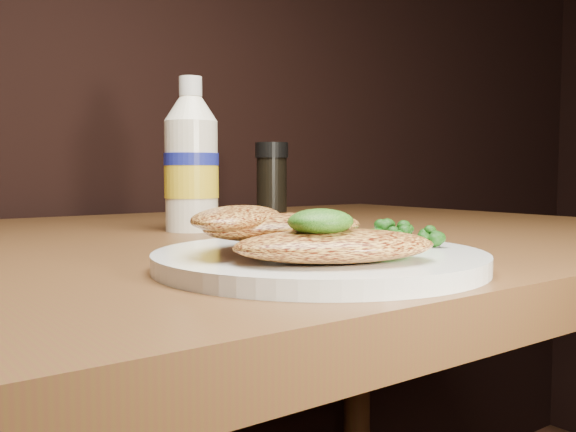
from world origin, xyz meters
TOP-DOWN VIEW (x-y plane):
  - plate at (-0.07, 0.79)m, footprint 0.25×0.25m
  - chicken_front at (-0.10, 0.73)m, footprint 0.16×0.12m
  - chicken_mid at (-0.09, 0.79)m, footprint 0.14×0.07m
  - chicken_back at (-0.12, 0.81)m, footprint 0.13×0.12m
  - pesto_front at (-0.11, 0.74)m, footprint 0.05×0.05m
  - broccolini_bundle at (-0.02, 0.78)m, footprint 0.14×0.12m
  - mayo_bottle at (-0.00, 1.11)m, footprint 0.07×0.07m
  - pepper_grinder at (0.14, 1.15)m, footprint 0.06×0.06m

SIDE VIEW (x-z plane):
  - plate at x=-0.07m, z-range 0.75..0.76m
  - broccolini_bundle at x=-0.02m, z-range 0.76..0.78m
  - chicken_front at x=-0.10m, z-range 0.76..0.79m
  - chicken_mid at x=-0.09m, z-range 0.77..0.79m
  - chicken_back at x=-0.12m, z-range 0.78..0.80m
  - pesto_front at x=-0.11m, z-range 0.78..0.80m
  - pepper_grinder at x=0.14m, z-range 0.75..0.86m
  - mayo_bottle at x=0.00m, z-range 0.75..0.94m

